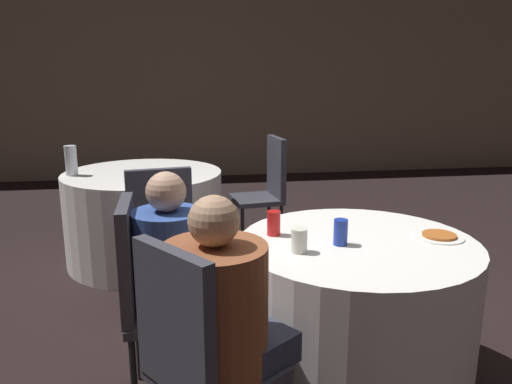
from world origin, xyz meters
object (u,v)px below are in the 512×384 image
at_px(chair_near_west, 148,287).
at_px(person_floral_shirt, 230,332).
at_px(chair_far_south, 159,231).
at_px(bottle_far, 71,161).
at_px(soda_can_red, 274,223).
at_px(chair_near_southwest, 195,352).
at_px(table_near, 355,311).
at_px(chair_far_east, 267,184).
at_px(soda_can_blue, 341,232).
at_px(pizza_plate_near, 439,236).
at_px(person_blue_shirt, 188,288).
at_px(table_far, 145,217).

distance_m(chair_near_west, person_floral_shirt, 0.57).
xyz_separation_m(chair_far_south, bottle_far, (-0.69, 0.99, 0.28)).
bearing_deg(soda_can_red, chair_near_southwest, -119.33).
height_order(table_near, chair_far_south, chair_far_south).
relative_size(chair_near_west, chair_far_east, 1.00).
relative_size(chair_near_southwest, soda_can_blue, 7.99).
bearing_deg(chair_near_southwest, chair_far_south, 150.72).
relative_size(table_near, pizza_plate_near, 4.87).
relative_size(soda_can_red, bottle_far, 0.53).
bearing_deg(person_blue_shirt, chair_far_east, 159.01).
bearing_deg(person_blue_shirt, table_far, -171.36).
relative_size(table_far, chair_near_southwest, 1.29).
height_order(pizza_plate_near, soda_can_blue, soda_can_blue).
bearing_deg(chair_far_east, person_floral_shirt, 159.19).
bearing_deg(bottle_far, pizza_plate_near, -40.89).
height_order(table_near, pizza_plate_near, pizza_plate_near).
bearing_deg(chair_near_west, chair_near_southwest, 17.56).
xyz_separation_m(table_far, person_blue_shirt, (0.32, -1.85, 0.19)).
distance_m(chair_far_east, bottle_far, 1.60).
bearing_deg(person_floral_shirt, chair_near_west, 178.36).
bearing_deg(chair_far_east, soda_can_blue, 172.07).
height_order(person_floral_shirt, pizza_plate_near, person_floral_shirt).
bearing_deg(bottle_far, table_near, -47.04).
distance_m(chair_far_east, soda_can_blue, 2.02).
xyz_separation_m(chair_far_south, chair_far_east, (0.87, 1.18, 0.00)).
xyz_separation_m(chair_far_south, pizza_plate_near, (1.38, -0.80, 0.17)).
height_order(chair_far_east, person_floral_shirt, person_floral_shirt).
relative_size(person_floral_shirt, soda_can_blue, 9.17).
relative_size(table_far, soda_can_blue, 10.29).
bearing_deg(soda_can_blue, chair_near_west, 179.14).
distance_m(chair_far_south, person_floral_shirt, 1.32).
bearing_deg(person_blue_shirt, soda_can_red, 109.94).
relative_size(table_near, chair_far_east, 1.17).
distance_m(person_floral_shirt, bottle_far, 2.50).
bearing_deg(person_blue_shirt, bottle_far, -156.05).
bearing_deg(person_blue_shirt, chair_near_southwest, 0.30).
height_order(chair_near_west, pizza_plate_near, chair_near_west).
distance_m(chair_near_southwest, chair_far_south, 1.40).
height_order(table_far, soda_can_blue, soda_can_blue).
xyz_separation_m(table_near, chair_far_east, (-0.10, 1.97, 0.21)).
xyz_separation_m(table_far, chair_far_south, (0.17, -1.03, 0.21)).
distance_m(chair_far_east, person_blue_shirt, 2.12).
height_order(table_far, soda_can_red, soda_can_red).
xyz_separation_m(table_near, chair_far_south, (-0.97, 0.80, 0.21)).
bearing_deg(soda_can_red, chair_near_west, -164.25).
xyz_separation_m(table_near, soda_can_blue, (-0.10, -0.04, 0.43)).
bearing_deg(bottle_far, chair_near_west, -69.56).
height_order(soda_can_red, bottle_far, bottle_far).
bearing_deg(chair_near_southwest, person_floral_shirt, 90.00).
relative_size(chair_near_west, pizza_plate_near, 4.15).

